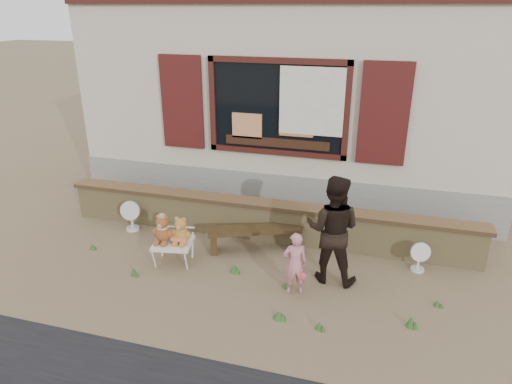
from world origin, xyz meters
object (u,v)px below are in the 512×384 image
(folding_chair, at_px, (173,244))
(adult, at_px, (333,230))
(bench, at_px, (255,234))
(teddy_bear_right, at_px, (181,230))
(child, at_px, (295,264))
(teddy_bear_left, at_px, (163,228))

(folding_chair, distance_m, adult, 2.44)
(bench, distance_m, teddy_bear_right, 1.22)
(teddy_bear_right, xyz_separation_m, child, (1.81, -0.30, -0.11))
(teddy_bear_left, height_order, teddy_bear_right, teddy_bear_left)
(child, bearing_deg, folding_chair, -29.41)
(folding_chair, relative_size, teddy_bear_right, 1.53)
(folding_chair, distance_m, teddy_bear_left, 0.30)
(teddy_bear_left, relative_size, adult, 0.29)
(child, bearing_deg, teddy_bear_right, -30.80)
(folding_chair, bearing_deg, teddy_bear_left, -180.00)
(folding_chair, relative_size, adult, 0.41)
(bench, bearing_deg, folding_chair, -169.15)
(teddy_bear_right, distance_m, child, 1.84)
(teddy_bear_right, bearing_deg, teddy_bear_left, 180.00)
(bench, relative_size, teddy_bear_left, 3.33)
(teddy_bear_left, xyz_separation_m, teddy_bear_right, (0.28, 0.05, -0.01))
(folding_chair, xyz_separation_m, teddy_bear_left, (-0.14, -0.03, 0.26))
(adult, bearing_deg, teddy_bear_left, 9.74)
(bench, xyz_separation_m, adult, (1.29, -0.53, 0.52))
(teddy_bear_left, bearing_deg, folding_chair, 0.00)
(folding_chair, bearing_deg, adult, -5.42)
(teddy_bear_right, height_order, adult, adult)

